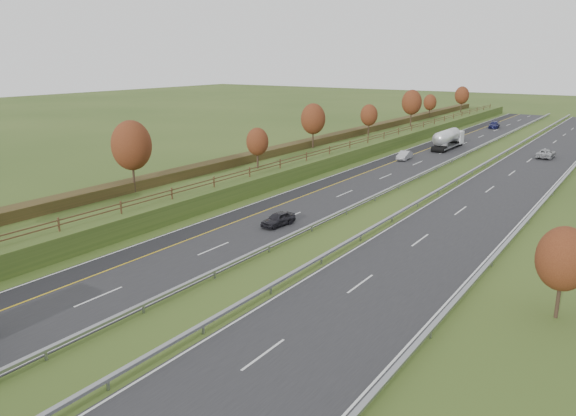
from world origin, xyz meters
name	(u,v)px	position (x,y,z in m)	size (l,w,h in m)	color
ground	(422,188)	(8.00, 55.00, 0.00)	(400.00, 400.00, 0.00)	#354B1A
near_carriageway	(380,174)	(0.00, 60.00, 0.02)	(10.50, 200.00, 0.04)	#232326
far_carriageway	(502,189)	(16.50, 60.00, 0.02)	(10.50, 200.00, 0.04)	#232326
hard_shoulder	(356,171)	(-3.75, 60.00, 0.02)	(3.00, 200.00, 0.04)	black
lane_markings	(424,180)	(6.40, 59.88, 0.05)	(26.75, 200.00, 0.01)	silver
embankment_left	(302,158)	(-13.00, 60.00, 1.00)	(12.00, 200.00, 2.00)	#354B1A
hedge_left	(291,147)	(-15.00, 60.00, 2.55)	(2.20, 180.00, 1.10)	#353315
fence_left	(327,150)	(-8.50, 59.59, 2.73)	(0.12, 189.06, 1.20)	#422B19
median_barrier_near	(419,175)	(5.70, 60.00, 0.61)	(0.32, 200.00, 0.71)	gray
median_barrier_far	(457,179)	(10.80, 60.00, 0.61)	(0.32, 200.00, 0.71)	gray
outer_barrier_far	(553,190)	(22.30, 60.00, 0.62)	(0.32, 200.00, 0.71)	gray
trees_left	(292,125)	(-12.64, 56.63, 6.37)	(6.64, 164.30, 7.66)	#2D2116
road_tanker	(448,138)	(0.60, 87.42, 1.86)	(2.40, 11.22, 3.46)	silver
car_dark_near	(278,219)	(2.04, 31.67, 0.71)	(1.58, 3.92, 1.34)	black
car_silver_mid	(404,155)	(-1.60, 72.63, 0.73)	(1.47, 4.22, 1.39)	#9F9FA3
car_small_far	(494,125)	(-0.10, 122.64, 0.77)	(2.05, 5.04, 1.46)	#161846
car_oncoming	(546,153)	(16.97, 86.86, 0.76)	(2.39, 5.19, 1.44)	#A8A9AC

